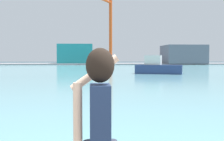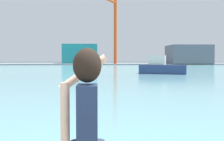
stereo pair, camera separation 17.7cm
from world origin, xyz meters
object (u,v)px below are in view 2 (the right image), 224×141
warehouse_right (188,54)px  person_photographer (86,116)px  port_crane (114,26)px  boat_moored (162,67)px  warehouse_left (80,54)px

warehouse_right → person_photographer: bearing=-109.4°
person_photographer → port_crane: bearing=-3.6°
person_photographer → warehouse_right: warehouse_right is taller
boat_moored → port_crane: size_ratio=0.33×
warehouse_right → warehouse_left: bearing=173.0°
boat_moored → port_crane: port_crane is taller
warehouse_right → port_crane: 26.70m
warehouse_left → warehouse_right: 36.16m
person_photographer → warehouse_right: (30.63, 86.74, 1.79)m
person_photographer → warehouse_left: 91.35m
warehouse_right → boat_moored: bearing=-112.3°
boat_moored → warehouse_right: size_ratio=0.51×
boat_moored → warehouse_left: 59.33m
warehouse_left → warehouse_right: (35.89, -4.44, -0.20)m
boat_moored → warehouse_left: (-14.14, 57.56, 2.66)m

